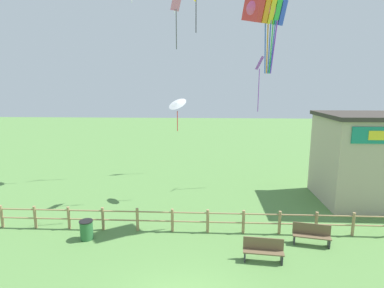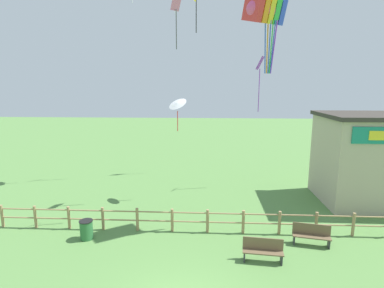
# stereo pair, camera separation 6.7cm
# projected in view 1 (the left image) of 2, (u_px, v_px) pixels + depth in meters

# --- Properties ---
(wooden_fence) EXTENTS (19.27, 0.14, 1.16)m
(wooden_fence) POSITION_uv_depth(u_px,v_px,m) (190.00, 219.00, 14.66)
(wooden_fence) COLOR #9E7F56
(wooden_fence) RESTS_ON ground_plane
(seaside_building) EXTENTS (7.05, 4.88, 5.47)m
(seaside_building) POSITION_uv_depth(u_px,v_px,m) (379.00, 158.00, 18.27)
(seaside_building) COLOR #B7A88E
(seaside_building) RESTS_ON ground_plane
(park_bench_near_fence) EXTENTS (1.67, 0.57, 0.97)m
(park_bench_near_fence) POSITION_uv_depth(u_px,v_px,m) (263.00, 249.00, 12.22)
(park_bench_near_fence) COLOR brown
(park_bench_near_fence) RESTS_ON ground_plane
(park_bench_by_building) EXTENTS (1.68, 0.70, 0.97)m
(park_bench_by_building) POSITION_uv_depth(u_px,v_px,m) (312.00, 234.00, 13.50)
(park_bench_by_building) COLOR brown
(park_bench_by_building) RESTS_ON ground_plane
(trash_bin) EXTENTS (0.63, 0.63, 0.91)m
(trash_bin) POSITION_uv_depth(u_px,v_px,m) (87.00, 230.00, 13.99)
(trash_bin) COLOR #2D6B38
(trash_bin) RESTS_ON ground_plane
(kite_rainbow_parafoil) EXTENTS (2.39, 2.19, 3.56)m
(kite_rainbow_parafoil) POSITION_uv_depth(u_px,v_px,m) (264.00, 11.00, 13.95)
(kite_rainbow_parafoil) COLOR #E54C8C
(kite_white_delta) EXTENTS (1.50, 1.47, 2.07)m
(kite_white_delta) POSITION_uv_depth(u_px,v_px,m) (177.00, 104.00, 18.28)
(kite_white_delta) COLOR white
(kite_pink_diamond) EXTENTS (0.57, 0.58, 2.53)m
(kite_pink_diamond) POSITION_uv_depth(u_px,v_px,m) (176.00, 13.00, 14.72)
(kite_pink_diamond) COLOR pink
(kite_purple_streamer) EXTENTS (0.67, 0.80, 3.71)m
(kite_purple_streamer) POSITION_uv_depth(u_px,v_px,m) (259.00, 73.00, 20.34)
(kite_purple_streamer) COLOR purple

